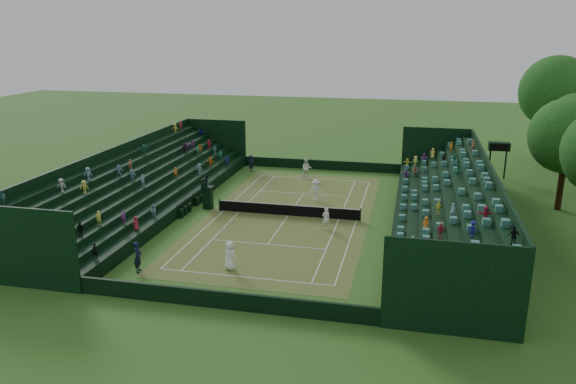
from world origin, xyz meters
name	(u,v)px	position (x,y,z in m)	size (l,w,h in m)	color
ground	(288,216)	(0.00, 0.00, 0.00)	(160.00, 160.00, 0.00)	#356720
court_surface	(288,216)	(0.00, 0.00, 0.01)	(12.97, 26.77, 0.01)	#366822
perimeter_wall_north	(321,165)	(0.00, 15.88, 0.50)	(17.17, 0.20, 1.00)	black
perimeter_wall_south	(222,300)	(0.00, -15.88, 0.50)	(17.17, 0.20, 1.00)	black
perimeter_wall_east	(396,218)	(8.48, 0.00, 0.50)	(0.20, 31.77, 1.00)	black
perimeter_wall_west	(189,203)	(-8.48, 0.00, 0.50)	(0.20, 31.77, 1.00)	black
north_grandstand	(453,208)	(12.66, 0.00, 1.55)	(6.60, 32.00, 4.90)	black
south_grandstand	(142,188)	(-12.66, 0.00, 1.55)	(6.60, 32.00, 4.90)	black
tennis_net	(288,210)	(0.00, 0.00, 0.53)	(11.67, 0.10, 1.06)	black
scoreboard_tower	(499,148)	(17.75, 16.00, 3.14)	(2.00, 1.00, 3.70)	black
tree_row	(575,121)	(23.39, 12.33, 6.56)	(9.62, 36.97, 11.79)	black
umpire_chair	(208,194)	(-6.97, 0.45, 1.21)	(0.90, 0.90, 2.82)	black
courtside_chairs	(192,204)	(-8.27, 0.16, 0.39)	(0.48, 5.45, 1.04)	black
player_near_west	(230,256)	(-1.20, -10.98, 0.92)	(0.90, 0.59, 1.85)	white
player_near_east	(326,218)	(3.44, -2.36, 0.84)	(0.62, 0.40, 1.69)	white
player_far_west	(307,168)	(-0.81, 11.97, 1.01)	(0.98, 0.76, 2.01)	white
player_far_east	(316,190)	(1.42, 4.68, 0.94)	(1.21, 0.70, 1.87)	white
line_judge_north	(251,163)	(-6.97, 13.30, 0.88)	(0.64, 0.42, 1.75)	black
line_judge_south	(138,257)	(-6.63, -12.52, 0.98)	(0.71, 0.47, 1.95)	black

